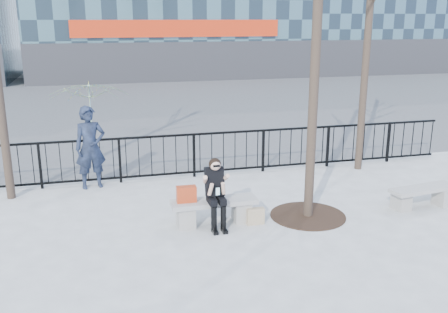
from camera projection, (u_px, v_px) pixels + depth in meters
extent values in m
plane|color=gray|center=(214.00, 224.00, 9.61)|extent=(120.00, 120.00, 0.00)
cube|color=#474747|center=(141.00, 101.00, 23.60)|extent=(60.00, 23.00, 0.01)
cube|color=black|center=(186.00, 135.00, 12.12)|extent=(14.00, 0.05, 0.05)
cube|color=black|center=(186.00, 172.00, 12.38)|extent=(14.00, 0.05, 0.05)
cube|color=#2D2D30|center=(179.00, 62.00, 30.49)|extent=(18.00, 0.08, 2.40)
cube|color=#B2250B|center=(178.00, 28.00, 29.90)|extent=(12.60, 0.12, 1.00)
cube|color=#2D2D30|center=(421.00, 57.00, 34.57)|extent=(16.00, 0.08, 2.40)
cylinder|color=black|center=(317.00, 22.00, 8.96)|extent=(0.18, 0.18, 7.50)
cylinder|color=black|center=(368.00, 32.00, 12.17)|extent=(0.18, 0.18, 7.00)
cylinder|color=black|center=(308.00, 216.00, 9.97)|extent=(1.50, 1.50, 0.02)
cube|color=gray|center=(186.00, 217.00, 9.42)|extent=(0.32, 0.38, 0.40)
cube|color=gray|center=(242.00, 211.00, 9.69)|extent=(0.32, 0.38, 0.40)
cube|color=gray|center=(214.00, 202.00, 9.49)|extent=(1.65, 0.46, 0.09)
cube|color=gray|center=(401.00, 201.00, 10.29)|extent=(0.29, 0.34, 0.36)
cube|color=gray|center=(443.00, 197.00, 10.52)|extent=(0.29, 0.34, 0.36)
cube|color=gray|center=(423.00, 189.00, 10.35)|extent=(1.49, 0.42, 0.08)
cube|color=#AB3315|center=(186.00, 194.00, 9.33)|extent=(0.38, 0.18, 0.31)
cube|color=tan|center=(255.00, 216.00, 9.55)|extent=(0.34, 0.13, 0.32)
imported|color=black|center=(90.00, 147.00, 11.42)|extent=(0.78, 0.59, 1.92)
imported|color=yellow|center=(90.00, 117.00, 14.47)|extent=(2.98, 3.01, 2.08)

